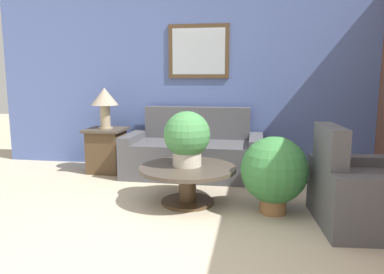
# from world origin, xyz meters

# --- Properties ---
(ground_plane) EXTENTS (20.00, 20.00, 0.00)m
(ground_plane) POSITION_xyz_m (0.00, 0.00, 0.00)
(ground_plane) COLOR #BCAD93
(wall_back) EXTENTS (6.70, 0.09, 2.60)m
(wall_back) POSITION_xyz_m (-0.00, 3.13, 1.31)
(wall_back) COLOR #5166A8
(wall_back) RESTS_ON ground_plane
(couch_main) EXTENTS (1.90, 0.89, 0.94)m
(couch_main) POSITION_xyz_m (-0.17, 2.62, 0.31)
(couch_main) COLOR #4C4C51
(couch_main) RESTS_ON ground_plane
(armchair) EXTENTS (1.03, 1.08, 0.94)m
(armchair) POSITION_xyz_m (1.71, 1.11, 0.30)
(armchair) COLOR #4C4C51
(armchair) RESTS_ON ground_plane
(coffee_table) EXTENTS (1.06, 1.06, 0.41)m
(coffee_table) POSITION_xyz_m (-0.05, 1.44, 0.30)
(coffee_table) COLOR #4C3823
(coffee_table) RESTS_ON ground_plane
(side_table) EXTENTS (0.54, 0.54, 0.64)m
(side_table) POSITION_xyz_m (-1.46, 2.60, 0.33)
(side_table) COLOR #4C3823
(side_table) RESTS_ON ground_plane
(table_lamp) EXTENTS (0.39, 0.39, 0.59)m
(table_lamp) POSITION_xyz_m (-1.46, 2.60, 1.05)
(table_lamp) COLOR tan
(table_lamp) RESTS_ON side_table
(potted_plant_on_table) EXTENTS (0.51, 0.51, 0.60)m
(potted_plant_on_table) POSITION_xyz_m (-0.06, 1.48, 0.73)
(potted_plant_on_table) COLOR beige
(potted_plant_on_table) RESTS_ON coffee_table
(potted_plant_floor) EXTENTS (0.68, 0.68, 0.79)m
(potted_plant_floor) POSITION_xyz_m (0.87, 1.30, 0.43)
(potted_plant_floor) COLOR #9E6B42
(potted_plant_floor) RESTS_ON ground_plane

